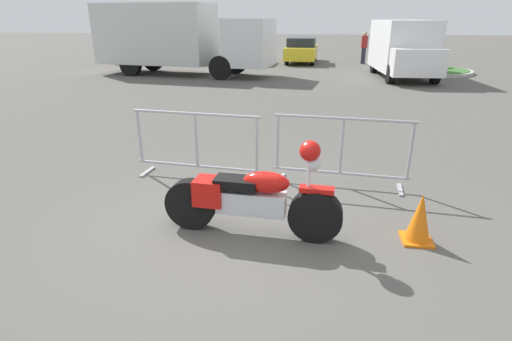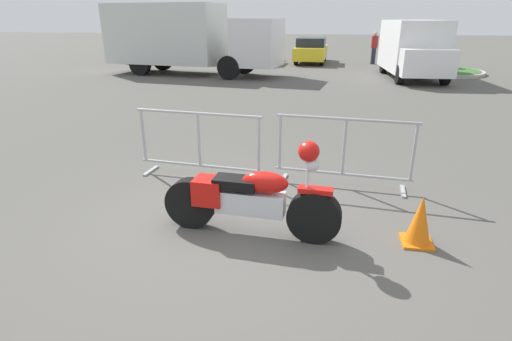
% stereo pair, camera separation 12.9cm
% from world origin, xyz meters
% --- Properties ---
extents(ground_plane, '(120.00, 120.00, 0.00)m').
position_xyz_m(ground_plane, '(0.00, 0.00, 0.00)').
color(ground_plane, '#54514C').
extents(motorcycle, '(2.12, 0.37, 1.20)m').
position_xyz_m(motorcycle, '(0.33, -0.01, 0.46)').
color(motorcycle, black).
rests_on(motorcycle, ground).
extents(crowd_barrier_near, '(2.04, 0.62, 1.07)m').
position_xyz_m(crowd_barrier_near, '(-0.79, 1.62, 0.55)').
color(crowd_barrier_near, '#9EA0A5').
rests_on(crowd_barrier_near, ground).
extents(crowd_barrier_far, '(2.04, 0.62, 1.07)m').
position_xyz_m(crowd_barrier_far, '(1.44, 1.62, 0.55)').
color(crowd_barrier_far, '#9EA0A5').
rests_on(crowd_barrier_far, ground).
extents(box_truck, '(7.94, 3.33, 2.98)m').
position_xyz_m(box_truck, '(-5.11, 13.56, 1.64)').
color(box_truck, silver).
rests_on(box_truck, ground).
extents(delivery_van, '(2.23, 5.10, 2.31)m').
position_xyz_m(delivery_van, '(4.67, 14.03, 1.24)').
color(delivery_van, white).
rests_on(delivery_van, ground).
extents(parked_car_red, '(1.85, 4.17, 1.39)m').
position_xyz_m(parked_car_red, '(-9.16, 19.13, 0.71)').
color(parked_car_red, '#B21E19').
rests_on(parked_car_red, ground).
extents(parked_car_white, '(1.81, 4.08, 1.36)m').
position_xyz_m(parked_car_white, '(-6.02, 19.19, 0.69)').
color(parked_car_white, white).
rests_on(parked_car_white, ground).
extents(parked_car_green, '(1.85, 4.19, 1.40)m').
position_xyz_m(parked_car_green, '(-2.88, 18.86, 0.71)').
color(parked_car_green, '#236B38').
rests_on(parked_car_green, ground).
extents(parked_car_yellow, '(1.80, 4.07, 1.36)m').
position_xyz_m(parked_car_yellow, '(0.27, 19.34, 0.69)').
color(parked_car_yellow, yellow).
rests_on(parked_car_yellow, ground).
extents(pedestrian, '(0.43, 0.43, 1.69)m').
position_xyz_m(pedestrian, '(3.67, 19.28, 0.92)').
color(pedestrian, '#262838').
rests_on(pedestrian, ground).
extents(planter_island, '(4.03, 4.03, 1.01)m').
position_xyz_m(planter_island, '(6.25, 15.97, 0.23)').
color(planter_island, '#ADA89E').
rests_on(planter_island, ground).
extents(traffic_cone, '(0.34, 0.34, 0.59)m').
position_xyz_m(traffic_cone, '(2.25, 0.07, 0.29)').
color(traffic_cone, orange).
rests_on(traffic_cone, ground).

